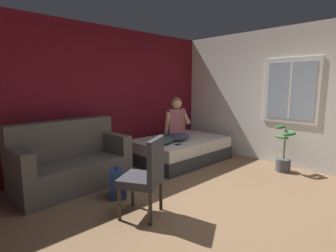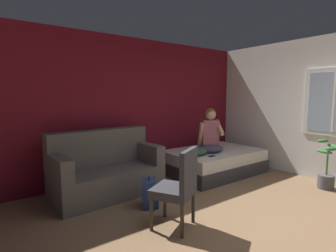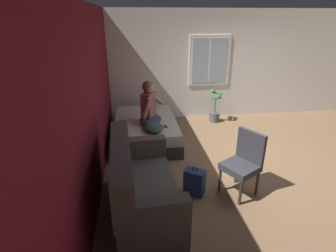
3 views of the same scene
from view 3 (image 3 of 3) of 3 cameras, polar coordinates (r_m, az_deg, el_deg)
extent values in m
plane|color=brown|center=(5.25, 19.95, -7.35)|extent=(40.00, 40.00, 0.00)
cube|color=maroon|center=(4.19, -16.49, 5.71)|extent=(10.03, 0.16, 2.70)
cube|color=silver|center=(7.06, 11.91, 12.81)|extent=(0.16, 7.21, 2.70)
cube|color=white|center=(6.83, 9.00, 13.84)|extent=(0.02, 1.04, 1.24)
cube|color=#9EB2C6|center=(6.82, 9.03, 13.82)|extent=(0.01, 0.88, 1.08)
cube|color=white|center=(6.82, 9.03, 13.82)|extent=(0.01, 0.04, 1.08)
cube|color=#2D2D33|center=(5.74, -4.84, -1.84)|extent=(1.95, 1.32, 0.26)
cube|color=beige|center=(5.65, -4.92, 0.38)|extent=(1.89, 1.28, 0.22)
cube|color=#514C47|center=(3.73, -4.76, -15.24)|extent=(1.74, 0.88, 0.44)
cube|color=#514C47|center=(3.42, -10.09, -8.77)|extent=(1.71, 0.33, 0.60)
cube|color=#514C47|center=(2.90, -3.27, -18.44)|extent=(0.22, 0.81, 0.32)
cube|color=#514C47|center=(4.16, -6.08, -4.70)|extent=(0.22, 0.81, 0.32)
cylinder|color=#382D23|center=(4.16, 11.21, -11.47)|extent=(0.04, 0.04, 0.40)
cylinder|color=#382D23|center=(3.97, 15.50, -13.82)|extent=(0.04, 0.04, 0.40)
cylinder|color=#382D23|center=(4.42, 14.66, -9.58)|extent=(0.04, 0.04, 0.40)
cylinder|color=#382D23|center=(4.24, 18.83, -11.65)|extent=(0.04, 0.04, 0.40)
cube|color=#333338|center=(4.06, 15.41, -8.66)|extent=(0.63, 0.63, 0.10)
cube|color=#333338|center=(4.07, 17.58, -4.18)|extent=(0.43, 0.28, 0.48)
ellipsoid|color=#383D51|center=(5.39, -3.82, 1.46)|extent=(0.66, 0.63, 0.16)
cube|color=#8C4C56|center=(5.29, -4.31, 4.74)|extent=(0.38, 0.33, 0.48)
cylinder|color=tan|center=(5.11, -4.66, 3.81)|extent=(0.17, 0.23, 0.44)
cylinder|color=tan|center=(5.38, -2.84, 6.20)|extent=(0.24, 0.37, 0.29)
sphere|color=tan|center=(5.19, -4.22, 8.34)|extent=(0.21, 0.21, 0.21)
ellipsoid|color=brown|center=(5.19, -4.43, 8.52)|extent=(0.30, 0.30, 0.23)
cube|color=navy|center=(4.06, 5.80, -12.04)|extent=(0.32, 0.35, 0.40)
cube|color=navy|center=(4.20, 6.33, -12.23)|extent=(0.18, 0.23, 0.18)
torus|color=black|center=(3.94, 5.92, -9.47)|extent=(0.06, 0.08, 0.09)
ellipsoid|color=#385147|center=(5.02, -3.16, -0.25)|extent=(0.54, 0.45, 0.14)
cube|color=black|center=(5.22, -0.58, -0.11)|extent=(0.15, 0.07, 0.01)
cylinder|color=#4C4C51|center=(6.85, 10.05, 1.97)|extent=(0.26, 0.26, 0.24)
cylinder|color=#426033|center=(6.76, 10.22, 4.34)|extent=(0.03, 0.03, 0.36)
ellipsoid|color=#2D6B33|center=(6.59, 10.46, 6.05)|extent=(0.15, 0.29, 0.06)
ellipsoid|color=#2D6B33|center=(6.76, 10.59, 7.17)|extent=(0.22, 0.29, 0.06)
ellipsoid|color=#2D6B33|center=(6.63, 9.58, 7.65)|extent=(0.29, 0.15, 0.06)
ellipsoid|color=#2D6B33|center=(6.66, 11.25, 6.71)|extent=(0.30, 0.21, 0.06)
camera|label=1|loc=(4.23, 61.54, -1.91)|focal=28.00mm
camera|label=2|loc=(4.23, 61.54, -1.91)|focal=28.00mm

